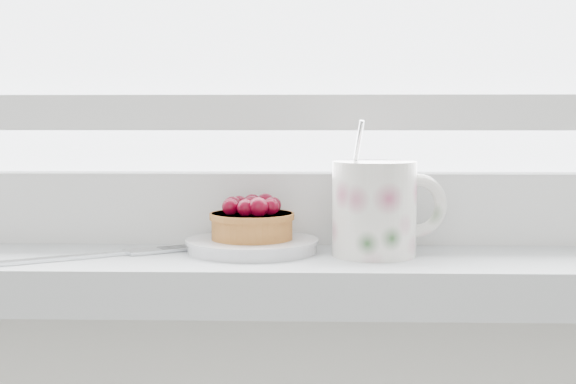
{
  "coord_description": "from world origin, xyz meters",
  "views": [
    {
      "loc": [
        0.04,
        1.16,
        1.06
      ],
      "look_at": [
        0.02,
        1.88,
        1.0
      ],
      "focal_mm": 50.0,
      "sensor_mm": 36.0,
      "label": 1
    }
  ],
  "objects_px": {
    "floral_mug": "(377,207)",
    "saucer": "(252,245)",
    "raspberry_tart": "(252,220)",
    "fork": "(86,256)"
  },
  "relations": [
    {
      "from": "saucer",
      "to": "raspberry_tart",
      "type": "bearing_deg",
      "value": 51.91
    },
    {
      "from": "saucer",
      "to": "fork",
      "type": "xyz_separation_m",
      "value": [
        -0.15,
        -0.04,
        -0.0
      ]
    },
    {
      "from": "floral_mug",
      "to": "fork",
      "type": "height_order",
      "value": "floral_mug"
    },
    {
      "from": "saucer",
      "to": "raspberry_tart",
      "type": "height_order",
      "value": "raspberry_tart"
    },
    {
      "from": "saucer",
      "to": "fork",
      "type": "bearing_deg",
      "value": -164.91
    },
    {
      "from": "floral_mug",
      "to": "saucer",
      "type": "bearing_deg",
      "value": 171.74
    },
    {
      "from": "floral_mug",
      "to": "fork",
      "type": "bearing_deg",
      "value": -175.04
    },
    {
      "from": "raspberry_tart",
      "to": "fork",
      "type": "bearing_deg",
      "value": -164.86
    },
    {
      "from": "saucer",
      "to": "raspberry_tart",
      "type": "distance_m",
      "value": 0.02
    },
    {
      "from": "saucer",
      "to": "floral_mug",
      "type": "relative_size",
      "value": 1.01
    }
  ]
}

